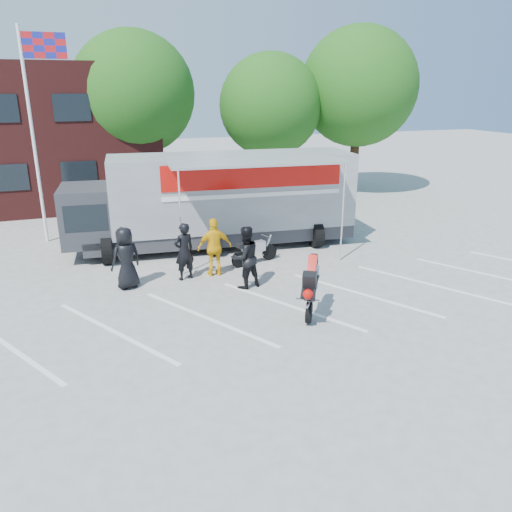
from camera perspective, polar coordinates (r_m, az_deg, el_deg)
ground at (r=13.34m, az=4.70°, el=-7.44°), size 100.00×100.00×0.00m
parking_bay_lines at (r=14.16m, az=3.04°, el=-5.75°), size 18.09×13.33×0.01m
flagpole at (r=20.93m, az=-23.77°, el=14.98°), size 1.61×0.12×8.00m
tree_left at (r=27.05m, az=-13.82°, el=17.58°), size 6.12×6.12×8.64m
tree_mid at (r=27.76m, az=1.66°, el=16.81°), size 5.44×5.44×7.68m
tree_right at (r=29.49m, az=11.65°, el=18.38°), size 6.46×6.46×9.12m
transporter_truck at (r=19.52m, az=-4.01°, el=1.19°), size 11.48×6.27×3.52m
parked_motorcycle at (r=17.52m, az=-0.14°, el=-0.84°), size 2.03×1.19×1.01m
stunt_bike_rider at (r=13.80m, az=6.33°, el=-6.56°), size 1.48×1.75×1.88m
spectator_leather_a at (r=15.61m, az=-14.65°, el=-0.23°), size 1.10×0.92×1.92m
spectator_leather_b at (r=15.96m, az=-8.21°, el=0.51°), size 0.78×0.63×1.87m
spectator_leather_c at (r=15.14m, az=-1.24°, el=-0.15°), size 1.09×0.93×1.94m
spectator_hivis at (r=16.18m, az=-4.75°, el=0.99°), size 1.13×0.48×1.92m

